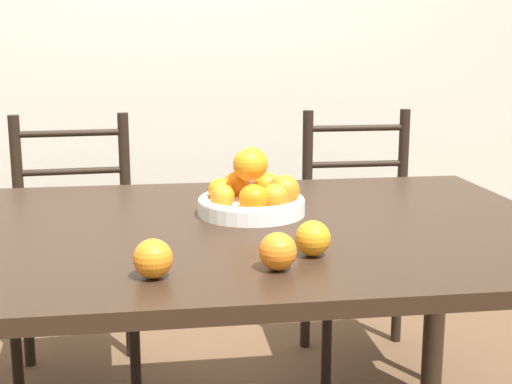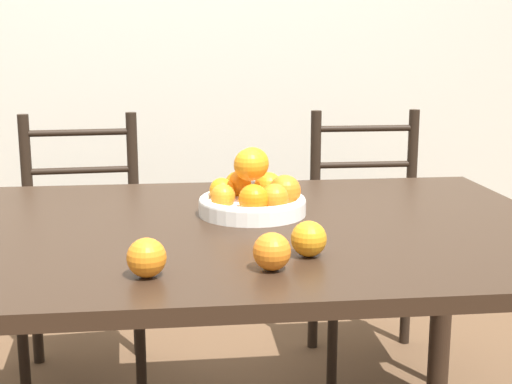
# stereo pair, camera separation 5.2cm
# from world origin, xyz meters

# --- Properties ---
(wall_back) EXTENTS (8.00, 0.06, 2.60)m
(wall_back) POSITION_xyz_m (0.00, 1.56, 1.30)
(wall_back) COLOR beige
(wall_back) RESTS_ON ground_plane
(dining_table) EXTENTS (1.75, 1.08, 0.77)m
(dining_table) POSITION_xyz_m (0.00, 0.00, 0.68)
(dining_table) COLOR black
(dining_table) RESTS_ON ground_plane
(fruit_bowl) EXTENTS (0.28, 0.28, 0.17)m
(fruit_bowl) POSITION_xyz_m (0.13, 0.10, 0.82)
(fruit_bowl) COLOR white
(fruit_bowl) RESTS_ON dining_table
(orange_loose_0) EXTENTS (0.07, 0.07, 0.07)m
(orange_loose_0) POSITION_xyz_m (0.11, -0.36, 0.80)
(orange_loose_0) COLOR orange
(orange_loose_0) RESTS_ON dining_table
(orange_loose_1) EXTENTS (0.07, 0.07, 0.07)m
(orange_loose_1) POSITION_xyz_m (0.20, -0.28, 0.80)
(orange_loose_1) COLOR orange
(orange_loose_1) RESTS_ON dining_table
(orange_loose_2) EXTENTS (0.08, 0.08, 0.08)m
(orange_loose_2) POSITION_xyz_m (-0.13, -0.37, 0.80)
(orange_loose_2) COLOR orange
(orange_loose_2) RESTS_ON dining_table
(chair_left) EXTENTS (0.45, 0.43, 0.95)m
(chair_left) POSITION_xyz_m (-0.40, 0.82, 0.46)
(chair_left) COLOR black
(chair_left) RESTS_ON ground_plane
(chair_right) EXTENTS (0.42, 0.40, 0.95)m
(chair_right) POSITION_xyz_m (0.65, 0.82, 0.46)
(chair_right) COLOR black
(chair_right) RESTS_ON ground_plane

